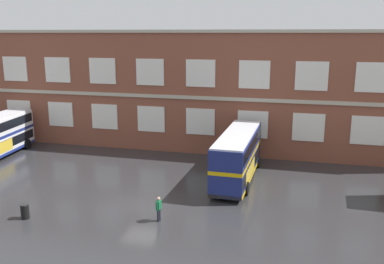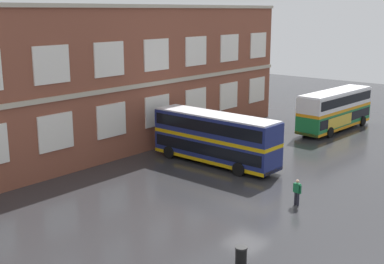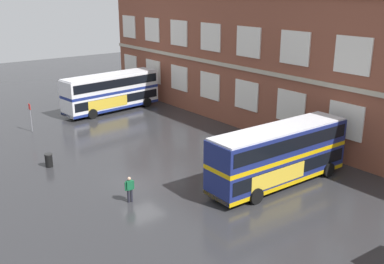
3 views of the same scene
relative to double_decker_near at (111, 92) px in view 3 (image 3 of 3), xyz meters
The scene contains 7 objects.
ground_plane 19.22m from the double_decker_near, 16.39° to the right, with size 120.00×120.00×0.00m, color #2B2B2D.
brick_terminal_building 20.28m from the double_decker_near, 32.17° to the left, with size 52.97×8.19×12.51m.
double_decker_near is the anchor object (origin of this frame).
double_decker_middle 24.35m from the double_decker_near, ahead, with size 3.02×11.04×4.07m.
waiting_passenger 22.75m from the double_decker_near, 25.19° to the right, with size 0.30×0.64×1.70m.
bus_stand_flag 9.86m from the double_decker_near, 77.31° to the right, with size 0.44×0.10×2.70m.
station_litter_bin 16.53m from the double_decker_near, 44.64° to the right, with size 0.60×0.60×1.03m.
Camera 3 is at (24.94, -14.81, 12.87)m, focal length 41.96 mm.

